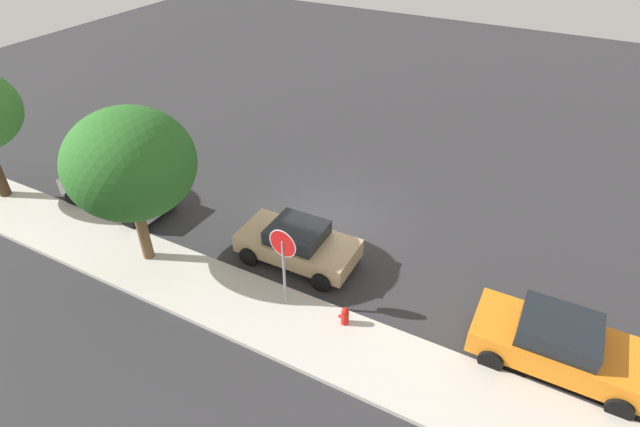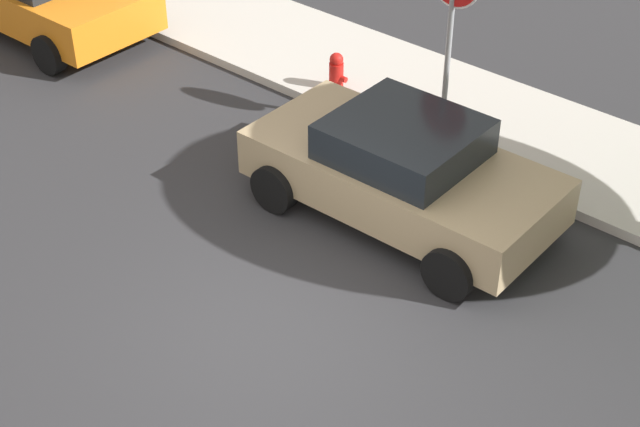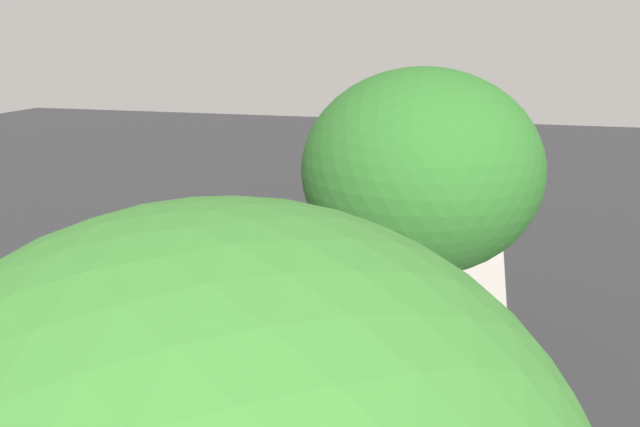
# 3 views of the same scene
# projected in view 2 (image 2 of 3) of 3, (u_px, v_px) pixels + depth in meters

# --- Properties ---
(ground_plane) EXTENTS (60.00, 60.00, 0.00)m
(ground_plane) POSITION_uv_depth(u_px,v_px,m) (274.00, 328.00, 10.76)
(ground_plane) COLOR #2D2D30
(sidewalk_curb) EXTENTS (32.00, 2.44, 0.14)m
(sidewalk_curb) POSITION_uv_depth(u_px,v_px,m) (522.00, 135.00, 13.90)
(sidewalk_curb) COLOR beige
(sidewalk_curb) RESTS_ON ground_plane
(stop_sign) EXTENTS (0.87, 0.08, 2.82)m
(stop_sign) POSITION_uv_depth(u_px,v_px,m) (452.00, 6.00, 12.92)
(stop_sign) COLOR gray
(stop_sign) RESTS_ON ground_plane
(parked_car_tan) EXTENTS (3.91, 2.07, 1.37)m
(parked_car_tan) POSITION_uv_depth(u_px,v_px,m) (402.00, 170.00, 12.04)
(parked_car_tan) COLOR tan
(parked_car_tan) RESTS_ON ground_plane
(fire_hydrant) EXTENTS (0.30, 0.22, 0.72)m
(fire_hydrant) POSITION_uv_depth(u_px,v_px,m) (336.00, 75.00, 14.77)
(fire_hydrant) COLOR red
(fire_hydrant) RESTS_ON ground_plane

